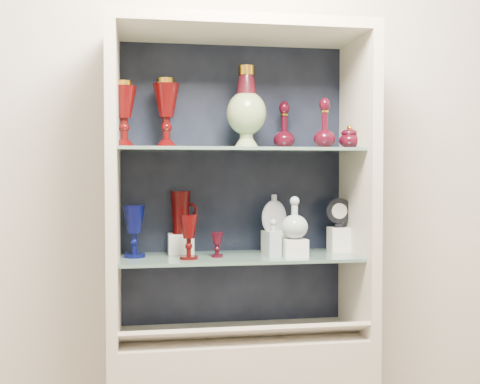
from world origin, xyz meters
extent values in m
cube|color=beige|center=(0.00, 1.75, 1.40)|extent=(3.50, 0.02, 2.80)
cube|color=black|center=(0.00, 1.72, 1.32)|extent=(0.98, 0.02, 1.15)
cube|color=beige|center=(-0.48, 1.53, 1.32)|extent=(0.04, 0.40, 1.15)
cube|color=beige|center=(0.48, 1.53, 1.32)|extent=(0.04, 0.40, 1.15)
cube|color=beige|center=(0.00, 1.53, 1.92)|extent=(1.00, 0.40, 0.04)
cube|color=slate|center=(0.00, 1.55, 1.04)|extent=(0.92, 0.34, 0.01)
cube|color=slate|center=(0.00, 1.55, 1.46)|extent=(0.92, 0.34, 0.01)
cube|color=beige|center=(0.00, 1.42, 0.78)|extent=(0.92, 0.17, 0.09)
cube|color=white|center=(-0.29, 1.42, 0.80)|extent=(0.10, 0.06, 0.03)
cube|color=white|center=(0.09, 1.42, 0.80)|extent=(0.10, 0.06, 0.03)
cube|color=white|center=(0.31, 1.42, 0.80)|extent=(0.10, 0.06, 0.03)
cube|color=white|center=(-0.30, 1.42, 0.80)|extent=(0.10, 0.06, 0.03)
cube|color=silver|center=(-0.22, 1.64, 1.09)|extent=(0.10, 0.10, 0.08)
cube|color=silver|center=(0.15, 1.60, 1.09)|extent=(0.09, 0.09, 0.09)
cube|color=silver|center=(0.20, 1.48, 1.08)|extent=(0.09, 0.09, 0.07)
cube|color=silver|center=(0.42, 1.60, 1.10)|extent=(0.08, 0.08, 0.10)
camera|label=1|loc=(-0.38, -0.76, 1.38)|focal=45.00mm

